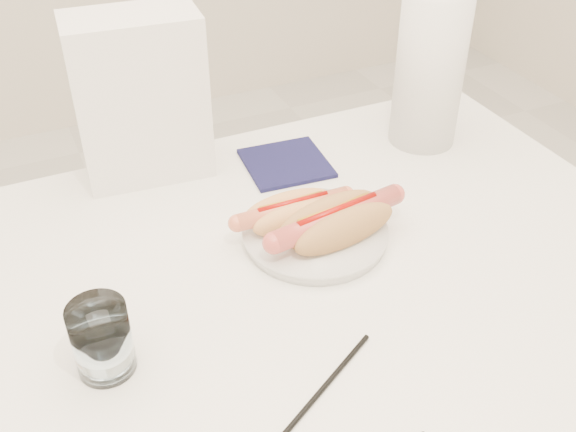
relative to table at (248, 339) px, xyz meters
name	(u,v)px	position (x,y,z in m)	size (l,w,h in m)	color
table	(248,339)	(0.00, 0.00, 0.00)	(1.20, 0.80, 0.75)	white
plate	(315,236)	(0.13, 0.08, 0.07)	(0.19, 0.19, 0.02)	white
hotdog_left	(293,212)	(0.11, 0.10, 0.10)	(0.16, 0.06, 0.04)	#F0A960
hotdog_right	(337,223)	(0.15, 0.05, 0.10)	(0.20, 0.10, 0.05)	#B98248
water_glass	(102,339)	(-0.18, -0.03, 0.10)	(0.06, 0.06, 0.09)	white
chopstick_near	(321,390)	(0.02, -0.16, 0.06)	(0.01, 0.01, 0.19)	black
napkin_box	(140,98)	(-0.02, 0.35, 0.19)	(0.19, 0.11, 0.25)	white
navy_napkin	(286,163)	(0.18, 0.27, 0.06)	(0.13, 0.13, 0.01)	#111238
paper_towel_roll	(429,71)	(0.42, 0.25, 0.18)	(0.11, 0.11, 0.25)	white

